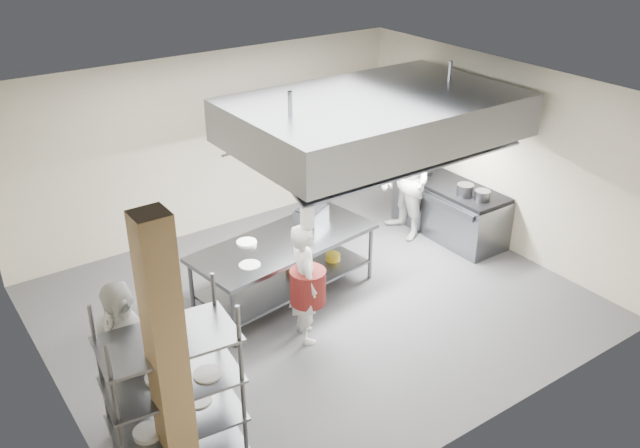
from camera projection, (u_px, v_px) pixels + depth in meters
floor at (315, 304)px, 9.57m from camera, size 7.00×7.00×0.00m
ceiling at (314, 97)px, 8.21m from camera, size 7.00×7.00×0.00m
wall_back at (211, 144)px, 11.08m from camera, size 7.00×0.00×7.00m
wall_left at (41, 291)px, 7.10m from camera, size 0.00×6.00×6.00m
wall_right at (497, 154)px, 10.68m from camera, size 0.00×6.00×6.00m
column at (168, 364)px, 6.02m from camera, size 0.30×0.30×3.00m
exhaust_hood at (375, 117)px, 9.44m from camera, size 4.00×2.50×0.60m
hood_strip_a at (322, 152)px, 9.13m from camera, size 1.60×0.12×0.04m
hood_strip_b at (421, 127)px, 10.05m from camera, size 1.60×0.12×0.04m
wall_shelf at (307, 127)px, 11.89m from camera, size 1.50×0.28×0.04m
island at (285, 269)px, 9.56m from camera, size 2.79×1.47×0.91m
island_worktop at (285, 242)px, 9.36m from camera, size 2.79×1.47×0.06m
island_undershelf at (285, 278)px, 9.63m from camera, size 2.56×1.33×0.04m
pass_rack at (173, 389)px, 6.54m from camera, size 1.35×0.88×1.92m
cooking_range at (449, 211)px, 11.32m from camera, size 0.80×2.00×0.84m
range_top at (452, 186)px, 11.12m from camera, size 0.78×1.96×0.06m
chef_head at (305, 283)px, 8.52m from camera, size 0.56×0.69×1.64m
chef_line at (406, 182)px, 11.02m from camera, size 0.89×1.06×1.95m
chef_plating at (126, 362)px, 6.91m from camera, size 0.75×1.20×1.91m
griddle at (311, 216)px, 9.79m from camera, size 0.57×0.53×0.22m
wicker_basket at (298, 268)px, 9.71m from camera, size 0.31×0.24×0.13m
stockpot at (465, 190)px, 10.69m from camera, size 0.26×0.26×0.18m
plate_stack at (177, 416)px, 6.69m from camera, size 0.28×0.28×0.05m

